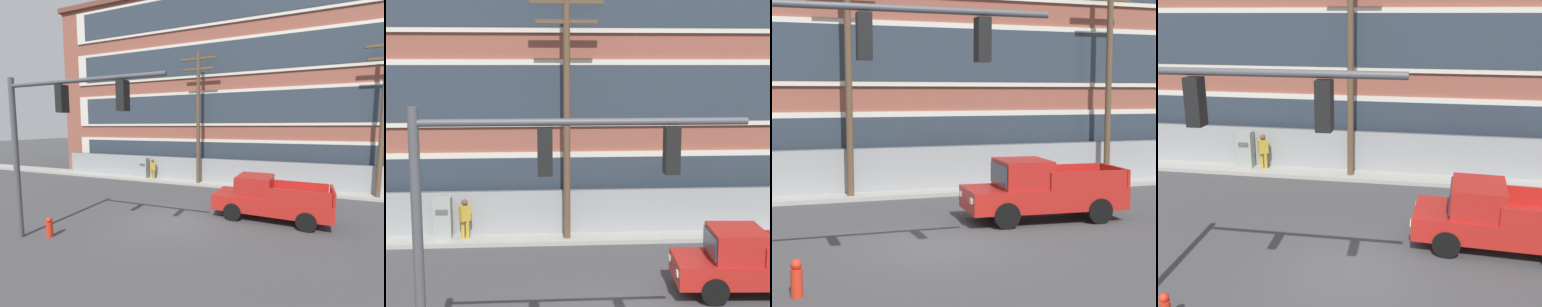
{
  "view_description": "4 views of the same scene",
  "coord_description": "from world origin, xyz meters",
  "views": [
    {
      "loc": [
        4.85,
        -9.85,
        4.19
      ],
      "look_at": [
        -0.93,
        5.42,
        2.53
      ],
      "focal_mm": 24.0,
      "sensor_mm": 36.0,
      "label": 1
    },
    {
      "loc": [
        -2.4,
        -14.16,
        6.75
      ],
      "look_at": [
        -1.02,
        5.22,
        3.79
      ],
      "focal_mm": 55.0,
      "sensor_mm": 36.0,
      "label": 2
    },
    {
      "loc": [
        -3.9,
        -14.74,
        4.06
      ],
      "look_at": [
        1.34,
        1.62,
        2.28
      ],
      "focal_mm": 55.0,
      "sensor_mm": 36.0,
      "label": 3
    },
    {
      "loc": [
        2.02,
        -11.34,
        6.67
      ],
      "look_at": [
        -0.61,
        3.72,
        2.23
      ],
      "focal_mm": 45.0,
      "sensor_mm": 36.0,
      "label": 4
    }
  ],
  "objects": [
    {
      "name": "pedestrian_near_cabinet",
      "position": [
        -5.15,
        7.79,
        0.97
      ],
      "size": [
        0.46,
        0.43,
        1.69
      ],
      "color": "#B7932D",
      "rests_on": "ground"
    },
    {
      "name": "sidewalk_building_side",
      "position": [
        0.0,
        8.03,
        0.08
      ],
      "size": [
        80.0,
        1.86,
        0.16
      ],
      "primitive_type": "cube",
      "color": "#9E9B93",
      "rests_on": "ground"
    },
    {
      "name": "traffic_signal_mast",
      "position": [
        -2.78,
        -3.29,
        4.3
      ],
      "size": [
        6.36,
        0.43,
        5.98
      ],
      "color": "#4C4C51",
      "rests_on": "ground"
    },
    {
      "name": "brick_mill_building",
      "position": [
        7.36,
        14.41,
        7.47
      ],
      "size": [
        45.22,
        11.5,
        14.92
      ],
      "color": "brown",
      "rests_on": "ground"
    },
    {
      "name": "utility_pole_near_corner",
      "position": [
        -1.27,
        7.61,
        5.25
      ],
      "size": [
        2.67,
        0.26,
        9.48
      ],
      "color": "brown",
      "rests_on": "ground"
    },
    {
      "name": "electrical_cabinet",
      "position": [
        -6.0,
        7.88,
        0.88
      ],
      "size": [
        0.66,
        0.5,
        1.76
      ],
      "color": "#939993",
      "rests_on": "ground"
    },
    {
      "name": "chain_link_fence",
      "position": [
        3.15,
        8.26,
        0.97
      ],
      "size": [
        34.18,
        0.06,
        1.91
      ],
      "color": "gray",
      "rests_on": "ground"
    },
    {
      "name": "pickup_truck_red",
      "position": [
        4.05,
        2.13,
        0.94
      ],
      "size": [
        5.22,
        2.3,
        1.97
      ],
      "color": "#AD1E19",
      "rests_on": "ground"
    }
  ]
}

